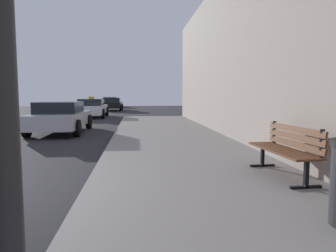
{
  "coord_description": "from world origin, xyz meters",
  "views": [
    {
      "loc": [
        2.82,
        -4.84,
        1.55
      ],
      "look_at": [
        3.59,
        2.9,
        0.78
      ],
      "focal_mm": 33.8,
      "sensor_mm": 36.0,
      "label": 1
    }
  ],
  "objects_px": {
    "bench": "(287,147)",
    "car_silver": "(61,117)",
    "car_black": "(112,104)",
    "car_blue": "(110,102)",
    "car_white": "(92,108)"
  },
  "relations": [
    {
      "from": "car_white",
      "to": "car_black",
      "type": "xyz_separation_m",
      "value": [
        0.65,
        9.57,
        -0.0
      ]
    },
    {
      "from": "car_silver",
      "to": "car_black",
      "type": "xyz_separation_m",
      "value": [
        0.66,
        18.58,
        -0.0
      ]
    },
    {
      "from": "bench",
      "to": "car_silver",
      "type": "relative_size",
      "value": 0.38
    },
    {
      "from": "bench",
      "to": "car_black",
      "type": "distance_m",
      "value": 27.2
    },
    {
      "from": "car_black",
      "to": "car_white",
      "type": "bearing_deg",
      "value": -93.86
    },
    {
      "from": "car_black",
      "to": "car_blue",
      "type": "relative_size",
      "value": 1.0
    },
    {
      "from": "bench",
      "to": "car_white",
      "type": "bearing_deg",
      "value": 105.42
    },
    {
      "from": "car_black",
      "to": "car_blue",
      "type": "distance_m",
      "value": 9.96
    },
    {
      "from": "bench",
      "to": "car_black",
      "type": "bearing_deg",
      "value": 97.79
    },
    {
      "from": "car_white",
      "to": "car_blue",
      "type": "relative_size",
      "value": 1.0
    },
    {
      "from": "bench",
      "to": "car_silver",
      "type": "bearing_deg",
      "value": 121.99
    },
    {
      "from": "car_silver",
      "to": "car_white",
      "type": "bearing_deg",
      "value": 89.93
    },
    {
      "from": "bench",
      "to": "car_blue",
      "type": "bearing_deg",
      "value": 96.42
    },
    {
      "from": "car_black",
      "to": "bench",
      "type": "bearing_deg",
      "value": -79.37
    },
    {
      "from": "bench",
      "to": "car_silver",
      "type": "distance_m",
      "value": 9.93
    }
  ]
}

